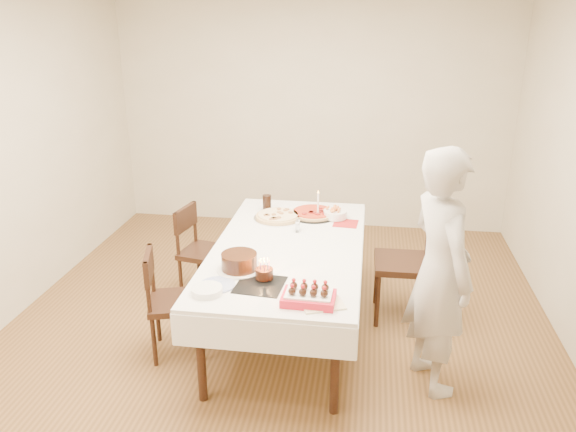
# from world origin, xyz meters

# --- Properties ---
(floor) EXTENTS (5.00, 5.00, 0.00)m
(floor) POSITION_xyz_m (0.00, 0.00, 0.00)
(floor) COLOR brown
(floor) RESTS_ON ground
(wall_back) EXTENTS (4.50, 0.04, 2.70)m
(wall_back) POSITION_xyz_m (0.00, 2.50, 1.35)
(wall_back) COLOR beige
(wall_back) RESTS_ON floor
(wall_front) EXTENTS (4.50, 0.04, 2.70)m
(wall_front) POSITION_xyz_m (0.00, -2.50, 1.35)
(wall_front) COLOR beige
(wall_front) RESTS_ON floor
(dining_table) EXTENTS (1.85, 2.41, 0.75)m
(dining_table) POSITION_xyz_m (0.08, 0.04, 0.38)
(dining_table) COLOR white
(dining_table) RESTS_ON floor
(chair_right_savory) EXTENTS (0.51, 0.51, 0.99)m
(chair_right_savory) POSITION_xyz_m (0.99, 0.41, 0.49)
(chair_right_savory) COLOR black
(chair_right_savory) RESTS_ON floor
(chair_left_savory) EXTENTS (0.51, 0.51, 0.84)m
(chair_left_savory) POSITION_xyz_m (-0.74, 0.54, 0.42)
(chair_left_savory) COLOR black
(chair_left_savory) RESTS_ON floor
(chair_left_dessert) EXTENTS (0.53, 0.53, 0.84)m
(chair_left_dessert) POSITION_xyz_m (-0.70, -0.37, 0.42)
(chair_left_dessert) COLOR black
(chair_left_dessert) RESTS_ON floor
(person) EXTENTS (0.62, 0.73, 1.70)m
(person) POSITION_xyz_m (1.17, -0.46, 0.85)
(person) COLOR beige
(person) RESTS_ON floor
(pizza_white) EXTENTS (0.53, 0.53, 0.04)m
(pizza_white) POSITION_xyz_m (-0.09, 0.62, 0.77)
(pizza_white) COLOR beige
(pizza_white) RESTS_ON dining_table
(pizza_pepperoni) EXTENTS (0.51, 0.51, 0.04)m
(pizza_pepperoni) POSITION_xyz_m (0.21, 0.74, 0.77)
(pizza_pepperoni) COLOR red
(pizza_pepperoni) RESTS_ON dining_table
(red_placemat) EXTENTS (0.22, 0.22, 0.01)m
(red_placemat) POSITION_xyz_m (0.50, 0.59, 0.75)
(red_placemat) COLOR #B21E1E
(red_placemat) RESTS_ON dining_table
(pasta_bowl) EXTENTS (0.22, 0.22, 0.07)m
(pasta_bowl) POSITION_xyz_m (0.40, 0.70, 0.79)
(pasta_bowl) COLOR white
(pasta_bowl) RESTS_ON dining_table
(taper_candle) EXTENTS (0.07, 0.07, 0.26)m
(taper_candle) POSITION_xyz_m (0.25, 0.68, 0.88)
(taper_candle) COLOR white
(taper_candle) RESTS_ON dining_table
(shaker_pair) EXTENTS (0.11, 0.11, 0.10)m
(shaker_pair) POSITION_xyz_m (0.12, 0.34, 0.80)
(shaker_pair) COLOR white
(shaker_pair) RESTS_ON dining_table
(cola_glass) EXTENTS (0.09, 0.09, 0.15)m
(cola_glass) POSITION_xyz_m (-0.22, 0.81, 0.82)
(cola_glass) COLOR black
(cola_glass) RESTS_ON dining_table
(layer_cake) EXTENTS (0.38, 0.38, 0.13)m
(layer_cake) POSITION_xyz_m (-0.19, -0.43, 0.81)
(layer_cake) COLOR black
(layer_cake) RESTS_ON dining_table
(cake_board) EXTENTS (0.34, 0.34, 0.01)m
(cake_board) POSITION_xyz_m (-0.01, -0.63, 0.75)
(cake_board) COLOR black
(cake_board) RESTS_ON dining_table
(birthday_cake) EXTENTS (0.15, 0.15, 0.13)m
(birthday_cake) POSITION_xyz_m (0.01, -0.54, 0.83)
(birthday_cake) COLOR #3A1B10
(birthday_cake) RESTS_ON dining_table
(strawberry_box) EXTENTS (0.34, 0.23, 0.08)m
(strawberry_box) POSITION_xyz_m (0.34, -0.81, 0.79)
(strawberry_box) COLOR red
(strawberry_box) RESTS_ON dining_table
(box_lid) EXTENTS (0.31, 0.26, 0.02)m
(box_lid) POSITION_xyz_m (0.43, -0.84, 0.75)
(box_lid) COLOR beige
(box_lid) RESTS_ON dining_table
(plate_stack) EXTENTS (0.26, 0.26, 0.04)m
(plate_stack) POSITION_xyz_m (-0.33, -0.79, 0.77)
(plate_stack) COLOR white
(plate_stack) RESTS_ON dining_table
(china_plate) EXTENTS (0.26, 0.26, 0.01)m
(china_plate) POSITION_xyz_m (-0.29, -0.68, 0.75)
(china_plate) COLOR white
(china_plate) RESTS_ON dining_table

